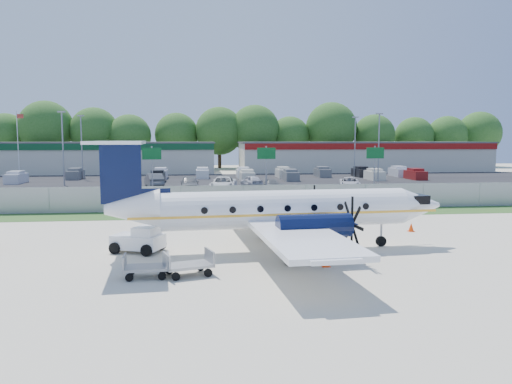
{
  "coord_description": "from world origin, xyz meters",
  "views": [
    {
      "loc": [
        -3.69,
        -25.4,
        5.62
      ],
      "look_at": [
        0.0,
        6.0,
        2.3
      ],
      "focal_mm": 35.0,
      "sensor_mm": 36.0,
      "label": 1
    }
  ],
  "objects": [
    {
      "name": "baggage_cart_far",
      "position": [
        -4.11,
        -4.98,
        0.47
      ],
      "size": [
        2.2,
        1.68,
        1.02
      ],
      "color": "gray",
      "rests_on": "ground"
    },
    {
      "name": "parked_car_a",
      "position": [
        -12.56,
        28.35,
        0.0
      ],
      "size": [
        1.82,
        4.52,
        1.46
      ],
      "primitive_type": "imported",
      "rotation": [
        0.0,
        0.0,
        0.06
      ],
      "color": "black",
      "rests_on": "ground"
    },
    {
      "name": "sign_mid",
      "position": [
        3.0,
        22.91,
        3.61
      ],
      "size": [
        1.8,
        0.26,
        5.0
      ],
      "color": "gray",
      "rests_on": "ground"
    },
    {
      "name": "grass_verge",
      "position": [
        0.0,
        12.0,
        0.01
      ],
      "size": [
        170.0,
        4.0,
        0.02
      ],
      "primitive_type": "cube",
      "color": "#2D561E",
      "rests_on": "ground"
    },
    {
      "name": "parking_lot",
      "position": [
        0.0,
        40.0,
        0.01
      ],
      "size": [
        170.0,
        32.0,
        0.02
      ],
      "primitive_type": "cube",
      "color": "black",
      "rests_on": "ground"
    },
    {
      "name": "parked_car_g",
      "position": [
        2.76,
        34.38,
        0.0
      ],
      "size": [
        2.69,
        4.22,
        1.34
      ],
      "primitive_type": "imported",
      "rotation": [
        0.0,
        0.0,
        3.45
      ],
      "color": "silver",
      "rests_on": "ground"
    },
    {
      "name": "parked_car_f",
      "position": [
        -8.89,
        34.99,
        0.0
      ],
      "size": [
        2.85,
        5.19,
        1.62
      ],
      "primitive_type": "imported",
      "rotation": [
        0.0,
        0.0,
        3.38
      ],
      "color": "#595B5E",
      "rests_on": "ground"
    },
    {
      "name": "baggage_cart_near",
      "position": [
        -5.82,
        -5.06,
        0.45
      ],
      "size": [
        1.87,
        1.18,
        0.96
      ],
      "color": "gray",
      "rests_on": "ground"
    },
    {
      "name": "road_car_west",
      "position": [
        -14.93,
        17.9,
        0.0
      ],
      "size": [
        5.05,
        2.44,
        1.38
      ],
      "primitive_type": "imported",
      "rotation": [
        0.0,
        0.0,
        1.54
      ],
      "color": "navy",
      "rests_on": "ground"
    },
    {
      "name": "cone_starboard_wing",
      "position": [
        -1.09,
        5.78,
        0.28
      ],
      "size": [
        0.41,
        0.41,
        0.59
      ],
      "color": "#FA3F07",
      "rests_on": "ground"
    },
    {
      "name": "cone_port_wing",
      "position": [
        1.93,
        -4.19,
        0.25
      ],
      "size": [
        0.37,
        0.37,
        0.52
      ],
      "color": "#FA3F07",
      "rests_on": "ground"
    },
    {
      "name": "building_east",
      "position": [
        26.0,
        61.98,
        2.63
      ],
      "size": [
        44.4,
        12.4,
        5.24
      ],
      "color": "beige",
      "rests_on": "ground"
    },
    {
      "name": "ground",
      "position": [
        0.0,
        0.0,
        0.0
      ],
      "size": [
        170.0,
        170.0,
        0.0
      ],
      "primitive_type": "plane",
      "color": "beige",
      "rests_on": "ground"
    },
    {
      "name": "access_road",
      "position": [
        0.0,
        19.0,
        0.01
      ],
      "size": [
        170.0,
        8.0,
        0.02
      ],
      "primitive_type": "cube",
      "color": "black",
      "rests_on": "ground"
    },
    {
      "name": "sign_left",
      "position": [
        -8.0,
        22.91,
        3.61
      ],
      "size": [
        1.8,
        0.26,
        5.0
      ],
      "color": "gray",
      "rests_on": "ground"
    },
    {
      "name": "far_parking_rows",
      "position": [
        0.0,
        45.0,
        0.0
      ],
      "size": [
        56.0,
        10.0,
        1.6
      ],
      "primitive_type": null,
      "color": "gray",
      "rests_on": "ground"
    },
    {
      "name": "perimeter_fence",
      "position": [
        0.0,
        14.0,
        1.0
      ],
      "size": [
        120.0,
        0.06,
        1.99
      ],
      "color": "gray",
      "rests_on": "ground"
    },
    {
      "name": "cone_nose",
      "position": [
        9.32,
        3.53,
        0.25
      ],
      "size": [
        0.38,
        0.38,
        0.54
      ],
      "color": "#FA3F07",
      "rests_on": "ground"
    },
    {
      "name": "light_pole_sw",
      "position": [
        -20.0,
        48.0,
        5.23
      ],
      "size": [
        0.9,
        0.35,
        9.09
      ],
      "color": "gray",
      "rests_on": "ground"
    },
    {
      "name": "road_car_mid",
      "position": [
        3.12,
        19.63,
        0.0
      ],
      "size": [
        5.52,
        2.65,
        1.55
      ],
      "primitive_type": "imported",
      "rotation": [
        0.0,
        0.0,
        -1.48
      ],
      "color": "#595B5E",
      "rests_on": "ground"
    },
    {
      "name": "flagpole_east",
      "position": [
        -30.92,
        55.0,
        5.64
      ],
      "size": [
        1.06,
        0.12,
        10.0
      ],
      "color": "white",
      "rests_on": "ground"
    },
    {
      "name": "building_west",
      "position": [
        -24.0,
        61.98,
        2.63
      ],
      "size": [
        46.4,
        12.4,
        5.24
      ],
      "color": "beige",
      "rests_on": "ground"
    },
    {
      "name": "light_pole_ne",
      "position": [
        20.0,
        38.0,
        5.23
      ],
      "size": [
        0.9,
        0.35,
        9.09
      ],
      "color": "gray",
      "rests_on": "ground"
    },
    {
      "name": "parked_car_e",
      "position": [
        13.54,
        29.63,
        0.0
      ],
      "size": [
        3.36,
        5.3,
        1.36
      ],
      "primitive_type": "imported",
      "rotation": [
        0.0,
        0.0,
        -0.24
      ],
      "color": "silver",
      "rests_on": "ground"
    },
    {
      "name": "parked_car_b",
      "position": [
        -4.56,
        29.72,
        0.0
      ],
      "size": [
        2.12,
        4.99,
        1.68
      ],
      "primitive_type": "imported",
      "rotation": [
        0.0,
        0.0,
        0.03
      ],
      "color": "#595B5E",
      "rests_on": "ground"
    },
    {
      "name": "pushback_tug",
      "position": [
        -6.6,
        -0.27,
        0.63
      ],
      "size": [
        2.81,
        2.49,
        1.31
      ],
      "color": "white",
      "rests_on": "ground"
    },
    {
      "name": "light_pole_se",
      "position": [
        20.0,
        48.0,
        5.23
      ],
      "size": [
        0.9,
        0.35,
        9.09
      ],
      "color": "gray",
      "rests_on": "ground"
    },
    {
      "name": "parked_car_c",
      "position": [
        -0.94,
        28.58,
        0.0
      ],
      "size": [
        3.47,
        6.14,
        1.62
      ],
      "primitive_type": "imported",
      "rotation": [
        0.0,
        0.0,
        -0.14
      ],
      "color": "silver",
      "rests_on": "ground"
    },
    {
      "name": "tree_line",
      "position": [
        0.0,
        74.0,
        0.0
      ],
      "size": [
        112.0,
        6.0,
        14.0
      ],
      "primitive_type": null,
      "color": "#275719",
      "rests_on": "ground"
    },
    {
      "name": "light_pole_nw",
      "position": [
        -20.0,
        38.0,
        5.23
      ],
      "size": [
        0.9,
        0.35,
        9.09
      ],
      "color": "gray",
      "rests_on": "ground"
    },
    {
      "name": "parked_car_d",
      "position": [
        4.56,
        29.66,
        0.0
      ],
      "size": [
        1.55,
        3.82,
        1.3
      ],
      "primitive_type": "imported",
      "rotation": [
        0.0,
        0.0,
        0.0
      ],
      "color": "#595B5E",
      "rests_on": "ground"
    },
    {
      "name": "aircraft",
      "position": [
        0.33,
        -0.81,
        2.15
      ],
      "size": [
        18.01,
        17.75,
        5.56
      ],
      "color": "white",
      "rests_on": "ground"
    },
    {
      "name": "sign_right",
      "position": [
        14.0,
        22.91,
        3.61
      ],
      "size": [
        1.8,
        0.26,
        5.0
      ],
      "color": "gray",
      "rests_on": "ground"
    }
  ]
}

